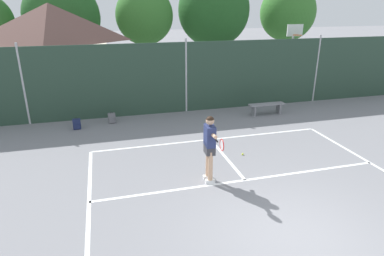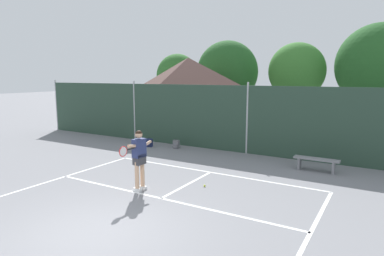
# 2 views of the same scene
# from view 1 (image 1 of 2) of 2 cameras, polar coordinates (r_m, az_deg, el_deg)

# --- Properties ---
(ground_plane) EXTENTS (120.00, 120.00, 0.00)m
(ground_plane) POSITION_cam_1_polar(r_m,az_deg,el_deg) (7.49, 17.11, -17.59)
(ground_plane) COLOR gray
(court_markings) EXTENTS (8.30, 11.10, 0.01)m
(court_markings) POSITION_cam_1_polar(r_m,az_deg,el_deg) (7.92, 14.61, -14.94)
(court_markings) COLOR white
(court_markings) RESTS_ON ground
(chainlink_fence) EXTENTS (26.09, 0.09, 3.19)m
(chainlink_fence) POSITION_cam_1_polar(r_m,az_deg,el_deg) (14.60, -1.02, 8.66)
(chainlink_fence) COLOR #284233
(chainlink_fence) RESTS_ON ground
(basketball_hoop) EXTENTS (0.90, 0.67, 3.55)m
(basketball_hoop) POSITION_cam_1_polar(r_m,az_deg,el_deg) (18.86, 16.92, 12.91)
(basketball_hoop) COLOR #9E9EA3
(basketball_hoop) RESTS_ON ground
(clubhouse_building) EXTENTS (5.56, 4.95, 4.60)m
(clubhouse_building) POSITION_cam_1_polar(r_m,az_deg,el_deg) (18.51, -22.64, 12.35)
(clubhouse_building) COLOR beige
(clubhouse_building) RESTS_ON ground
(treeline_backdrop) EXTENTS (24.94, 4.65, 6.70)m
(treeline_backdrop) POSITION_cam_1_polar(r_m,az_deg,el_deg) (24.36, -5.57, 18.86)
(treeline_backdrop) COLOR brown
(treeline_backdrop) RESTS_ON ground
(tennis_player) EXTENTS (0.28, 1.44, 1.85)m
(tennis_player) POSITION_cam_1_polar(r_m,az_deg,el_deg) (8.66, 3.08, -2.66)
(tennis_player) COLOR silver
(tennis_player) RESTS_ON ground
(tennis_ball) EXTENTS (0.07, 0.07, 0.07)m
(tennis_ball) POSITION_cam_1_polar(r_m,az_deg,el_deg) (10.72, 8.70, -4.46)
(tennis_ball) COLOR #CCE033
(tennis_ball) RESTS_ON ground
(backpack_navy) EXTENTS (0.28, 0.24, 0.46)m
(backpack_navy) POSITION_cam_1_polar(r_m,az_deg,el_deg) (13.47, -19.18, 0.60)
(backpack_navy) COLOR navy
(backpack_navy) RESTS_ON ground
(backpack_grey) EXTENTS (0.29, 0.26, 0.46)m
(backpack_grey) POSITION_cam_1_polar(r_m,az_deg,el_deg) (13.79, -13.61, 1.63)
(backpack_grey) COLOR slate
(backpack_grey) RESTS_ON ground
(courtside_bench) EXTENTS (1.60, 0.36, 0.48)m
(courtside_bench) POSITION_cam_1_polar(r_m,az_deg,el_deg) (14.79, 12.69, 3.66)
(courtside_bench) COLOR gray
(courtside_bench) RESTS_ON ground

